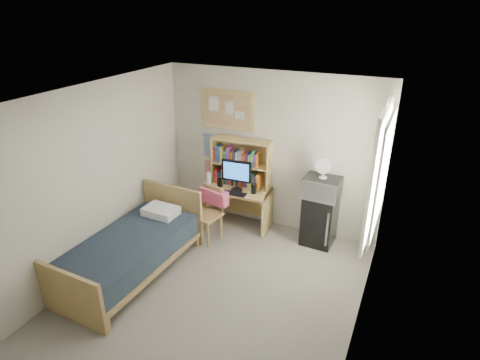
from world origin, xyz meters
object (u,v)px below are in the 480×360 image
at_px(bulletin_board, 227,109).
at_px(monitor, 237,176).
at_px(desk_fan, 324,169).
at_px(desk_chair, 206,215).
at_px(speaker_left, 220,183).
at_px(microwave, 322,187).
at_px(desk, 238,207).
at_px(speaker_right, 254,189).
at_px(bed, 130,256).
at_px(mini_fridge, 319,219).

xyz_separation_m(bulletin_board, monitor, (0.33, -0.34, -0.98)).
bearing_deg(desk_fan, monitor, -174.34).
bearing_deg(desk_fan, desk_chair, -155.79).
height_order(speaker_left, microwave, microwave).
bearing_deg(desk, microwave, -2.78).
bearing_deg(bulletin_board, microwave, -8.77).
height_order(monitor, speaker_right, monitor).
distance_m(speaker_left, microwave, 1.70).
bearing_deg(speaker_right, bed, -125.29).
bearing_deg(speaker_right, speaker_left, -180.00).
relative_size(desk, desk_fan, 3.67).
height_order(bulletin_board, speaker_right, bulletin_board).
relative_size(mini_fridge, microwave, 1.53).
distance_m(bulletin_board, desk_chair, 1.74).
relative_size(speaker_left, desk_fan, 0.55).
height_order(desk_chair, speaker_left, desk_chair).
distance_m(desk, microwave, 1.53).
relative_size(bed, microwave, 3.84).
relative_size(bed, monitor, 3.86).
distance_m(desk_chair, microwave, 1.85).
distance_m(monitor, desk_fan, 1.43).
xyz_separation_m(bulletin_board, mini_fridge, (1.71, -0.24, -1.51)).
bearing_deg(speaker_left, bed, -109.83).
bearing_deg(bed, desk_fan, 42.49).
relative_size(mini_fridge, desk_fan, 2.76).
relative_size(bed, speaker_right, 12.16).
bearing_deg(mini_fridge, desk, -175.99).
relative_size(mini_fridge, monitor, 1.54).
xyz_separation_m(mini_fridge, speaker_right, (-1.09, -0.08, 0.35)).
relative_size(microwave, desk_fan, 1.81).
bearing_deg(speaker_left, speaker_right, 0.00).
bearing_deg(desk_chair, microwave, 33.20).
xyz_separation_m(monitor, speaker_left, (-0.30, -0.02, -0.18)).
distance_m(desk, monitor, 0.61).
distance_m(bulletin_board, speaker_left, 1.22).
bearing_deg(mini_fridge, bulletin_board, 174.25).
relative_size(desk, monitor, 2.04).
bearing_deg(bed, speaker_right, 60.53).
relative_size(mini_fridge, speaker_right, 4.83).
xyz_separation_m(desk, desk_fan, (1.39, 0.02, 0.94)).
relative_size(monitor, speaker_left, 3.29).
bearing_deg(bed, monitor, 67.70).
distance_m(bulletin_board, microwave, 1.97).
bearing_deg(speaker_right, desk_chair, -136.69).
height_order(bulletin_board, microwave, bulletin_board).
relative_size(bulletin_board, desk, 0.87).
bearing_deg(speaker_left, desk, 11.31).
relative_size(desk, speaker_left, 6.70).
bearing_deg(bulletin_board, mini_fridge, -8.11).
distance_m(desk, speaker_right, 0.52).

